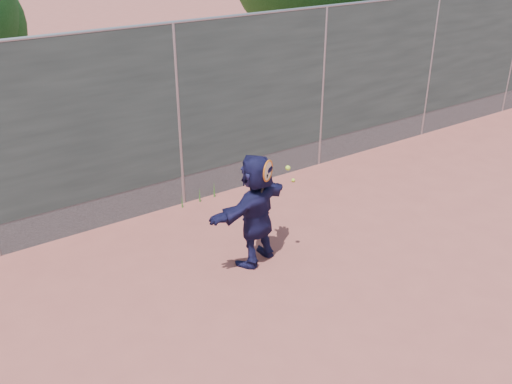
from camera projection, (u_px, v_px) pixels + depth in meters
ground at (315, 307)px, 7.16m from camera, size 80.00×80.00×0.00m
player at (256, 210)px, 7.79m from camera, size 1.57×0.90×1.61m
ball_ground at (293, 180)px, 10.50m from camera, size 0.07×0.07×0.07m
fence at (178, 114)px, 9.06m from camera, size 20.00×0.06×3.03m
swing_action at (270, 172)px, 7.41m from camera, size 0.48×0.17×0.51m
weed_clump at (202, 194)px, 9.76m from camera, size 0.68×0.07×0.30m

